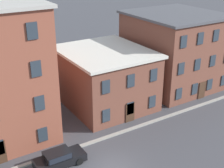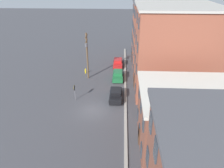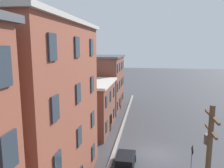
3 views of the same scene
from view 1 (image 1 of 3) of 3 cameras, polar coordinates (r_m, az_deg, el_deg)
The scene contains 4 objects.
kerb_strip at distance 30.43m, azimuth -4.61°, elevation -10.87°, with size 56.00×0.36×0.16m, color #9E998E.
apartment_far at distance 36.61m, azimuth -1.26°, elevation 1.19°, with size 9.49×10.78×6.68m.
apartment_annex at distance 42.60m, azimuth 11.24°, elevation 6.15°, with size 10.89×11.44×9.76m.
car_black at distance 27.80m, azimuth -9.68°, elevation -13.19°, with size 4.40×1.92×1.43m.
Camera 1 is at (-11.26, -18.04, 17.13)m, focal length 50.00 mm.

